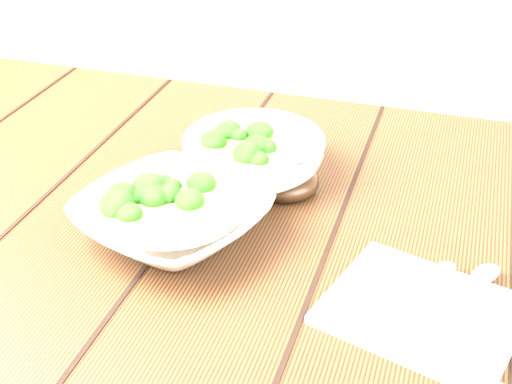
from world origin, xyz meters
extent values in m
cube|color=black|center=(0.00, 0.00, 0.73)|extent=(1.20, 0.80, 0.04)
cube|color=black|center=(-0.54, 0.34, 0.35)|extent=(0.07, 0.07, 0.71)
imported|color=silver|center=(-0.01, -0.07, 0.78)|extent=(0.29, 0.29, 0.05)
cylinder|color=#997144|center=(-0.01, -0.07, 0.79)|extent=(0.18, 0.18, 0.00)
ellipsoid|color=#226C18|center=(0.01, -0.07, 0.80)|extent=(0.04, 0.03, 0.03)
ellipsoid|color=#226C18|center=(0.01, -0.04, 0.80)|extent=(0.04, 0.03, 0.03)
ellipsoid|color=#226C18|center=(-0.02, -0.02, 0.80)|extent=(0.04, 0.03, 0.03)
ellipsoid|color=#226C18|center=(-0.03, -0.05, 0.80)|extent=(0.04, 0.03, 0.03)
ellipsoid|color=#226C18|center=(-0.05, -0.07, 0.80)|extent=(0.04, 0.03, 0.03)
ellipsoid|color=#226C18|center=(-0.06, -0.11, 0.80)|extent=(0.04, 0.03, 0.03)
ellipsoid|color=#226C18|center=(-0.02, -0.10, 0.80)|extent=(0.04, 0.03, 0.03)
ellipsoid|color=#226C18|center=(0.01, -0.11, 0.80)|extent=(0.04, 0.03, 0.03)
ellipsoid|color=#226C18|center=(0.04, -0.10, 0.80)|extent=(0.04, 0.03, 0.03)
imported|color=silver|center=(0.04, 0.10, 0.78)|extent=(0.21, 0.21, 0.06)
cylinder|color=#997144|center=(0.04, 0.10, 0.80)|extent=(0.16, 0.16, 0.00)
ellipsoid|color=#226C18|center=(0.06, 0.11, 0.81)|extent=(0.04, 0.03, 0.03)
ellipsoid|color=#226C18|center=(0.05, 0.13, 0.81)|extent=(0.04, 0.03, 0.03)
ellipsoid|color=#226C18|center=(0.02, 0.14, 0.81)|extent=(0.04, 0.03, 0.03)
ellipsoid|color=#226C18|center=(0.02, 0.10, 0.81)|extent=(0.04, 0.03, 0.03)
ellipsoid|color=#226C18|center=(0.01, 0.07, 0.81)|extent=(0.04, 0.03, 0.03)
ellipsoid|color=#226C18|center=(0.04, 0.05, 0.81)|extent=(0.04, 0.03, 0.03)
ellipsoid|color=#226C18|center=(0.06, 0.08, 0.81)|extent=(0.04, 0.03, 0.03)
torus|color=black|center=(0.09, 0.08, 0.76)|extent=(0.13, 0.13, 0.02)
cube|color=beige|center=(0.30, -0.13, 0.76)|extent=(0.24, 0.21, 0.01)
cylinder|color=#9E9B8C|center=(0.29, -0.13, 0.76)|extent=(0.05, 0.12, 0.01)
ellipsoid|color=#9E9B8C|center=(0.32, -0.06, 0.76)|extent=(0.04, 0.05, 0.01)
cylinder|color=#9E9B8C|center=(0.33, -0.12, 0.76)|extent=(0.07, 0.11, 0.01)
ellipsoid|color=#9E9B8C|center=(0.37, -0.05, 0.76)|extent=(0.05, 0.05, 0.01)
camera|label=1|loc=(0.31, -0.75, 1.27)|focal=50.00mm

